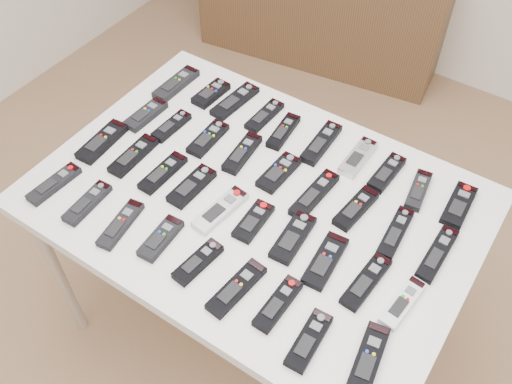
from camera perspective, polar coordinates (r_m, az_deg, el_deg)
The scene contains 41 objects.
ground at distance 2.24m, azimuth 0.47°, elevation -16.03°, with size 4.00×4.00×0.00m, color #936E4B.
table at distance 1.70m, azimuth 0.00°, elevation -1.72°, with size 1.25×0.88×0.78m.
sideboard at distance 3.34m, azimuth 6.59°, elevation 18.29°, with size 1.36×0.38×0.68m, color #4F2D1F.
remote_0 at distance 2.02m, azimuth -7.99°, elevation 10.66°, with size 0.06×0.19×0.02m, color black.
remote_1 at distance 1.97m, azimuth -4.53°, elevation 9.80°, with size 0.06×0.14×0.02m, color black.
remote_2 at distance 1.94m, azimuth -2.12°, elevation 9.08°, with size 0.06×0.20×0.02m, color black.
remote_3 at distance 1.88m, azimuth 0.86°, elevation 7.64°, with size 0.05×0.16×0.02m, color black.
remote_4 at distance 1.83m, azimuth 2.76°, elevation 6.08°, with size 0.05×0.16×0.02m, color black.
remote_5 at distance 1.80m, azimuth 6.54°, elevation 4.89°, with size 0.05×0.19×0.02m, color black.
remote_6 at distance 1.77m, azimuth 10.15°, elevation 3.44°, with size 0.05×0.17×0.02m, color #B7B7BC.
remote_7 at distance 1.74m, azimuth 12.93°, elevation 1.88°, with size 0.05×0.16×0.02m, color black.
remote_8 at distance 1.72m, azimuth 15.93°, elevation 0.18°, with size 0.05×0.15×0.02m, color black.
remote_9 at distance 1.72m, azimuth 19.63°, elevation -1.25°, with size 0.06×0.16×0.02m, color black.
remote_10 at distance 1.92m, azimuth -10.96°, elevation 7.61°, with size 0.05×0.16×0.02m, color black.
remote_11 at distance 1.86m, azimuth -8.45°, elevation 6.55°, with size 0.05×0.15×0.02m, color black.
remote_12 at distance 1.81m, azimuth -4.82°, elevation 5.36°, with size 0.06×0.16×0.02m, color black.
remote_13 at distance 1.75m, azimuth -1.39°, elevation 3.92°, with size 0.05×0.17×0.02m, color black.
remote_14 at distance 1.70m, azimuth 2.29°, elevation 1.97°, with size 0.06×0.16×0.02m, color black.
remote_15 at distance 1.65m, azimuth 5.85°, elevation -0.24°, with size 0.05×0.20×0.02m, color black.
remote_16 at distance 1.63m, azimuth 9.96°, elevation -1.61°, with size 0.05×0.17×0.02m, color black.
remote_17 at distance 1.60m, azimuth 13.77°, elevation -3.98°, with size 0.05×0.18×0.02m, color black.
remote_18 at distance 1.59m, azimuth 17.67°, elevation -5.90°, with size 0.05×0.19×0.02m, color black.
remote_19 at distance 1.85m, azimuth -15.12°, elevation 4.90°, with size 0.06×0.19×0.02m, color black.
remote_20 at distance 1.79m, azimuth -12.16°, elevation 3.60°, with size 0.05×0.18×0.02m, color black.
remote_21 at distance 1.72m, azimuth -9.29°, elevation 1.92°, with size 0.05×0.17×0.02m, color black.
remote_22 at distance 1.67m, azimuth -6.44°, elevation 0.60°, with size 0.06×0.16×0.02m, color black.
remote_23 at distance 1.61m, azimuth -3.58°, elevation -1.78°, with size 0.05×0.18×0.02m, color #B7B7BC.
remote_24 at distance 1.58m, azimuth -0.26°, elevation -2.93°, with size 0.06×0.14×0.02m, color black.
remote_25 at distance 1.55m, azimuth 3.72°, elevation -4.53°, with size 0.06×0.17×0.02m, color black.
remote_26 at distance 1.51m, azimuth 6.94°, elevation -6.83°, with size 0.06×0.18×0.02m, color black.
remote_27 at distance 1.50m, azimuth 10.95°, elevation -8.78°, with size 0.05×0.18×0.02m, color black.
remote_28 at distance 1.48m, azimuth 14.44°, elevation -10.68°, with size 0.05×0.16×0.02m, color silver.
remote_29 at distance 1.77m, azimuth -19.53°, elevation 0.78°, with size 0.05×0.17×0.02m, color black.
remote_30 at distance 1.69m, azimuth -16.51°, elevation -1.05°, with size 0.05×0.16×0.02m, color black.
remote_31 at distance 1.62m, azimuth -13.38°, elevation -3.16°, with size 0.05×0.17×0.02m, color black.
remote_32 at distance 1.56m, azimuth -9.50°, elevation -4.58°, with size 0.05×0.15×0.02m, color black.
remote_33 at distance 1.51m, azimuth -5.82°, elevation -6.97°, with size 0.05×0.15×0.02m, color black.
remote_34 at distance 1.46m, azimuth -1.96°, elevation -9.57°, with size 0.05×0.18×0.02m, color black.
remote_35 at distance 1.44m, azimuth 2.21°, elevation -11.11°, with size 0.05×0.16×0.02m, color black.
remote_36 at distance 1.39m, azimuth 5.31°, elevation -14.55°, with size 0.05×0.16×0.02m, color black.
remote_37 at distance 1.39m, azimuth 11.16°, elevation -16.07°, with size 0.05×0.18×0.02m, color black.
Camera 1 is at (0.51, -0.79, 2.04)m, focal length 40.00 mm.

